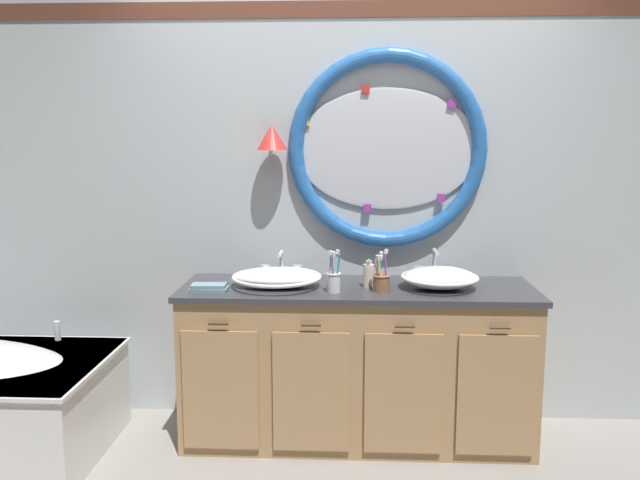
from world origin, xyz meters
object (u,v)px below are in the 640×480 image
at_px(sink_basin_left, 277,277).
at_px(soap_dispenser, 369,275).
at_px(folded_hand_towel, 209,288).
at_px(toothbrush_holder_left, 334,280).
at_px(sink_basin_right, 440,278).
at_px(toothbrush_holder_right, 381,281).

relative_size(sink_basin_left, soap_dispenser, 3.15).
relative_size(soap_dispenser, folded_hand_towel, 0.80).
distance_m(toothbrush_holder_left, folded_hand_towel, 0.65).
bearing_deg(sink_basin_right, soap_dispenser, 177.97).
relative_size(sink_basin_left, sink_basin_right, 1.17).
xyz_separation_m(sink_basin_right, soap_dispenser, (-0.37, 0.01, 0.01)).
distance_m(sink_basin_left, toothbrush_holder_right, 0.56).
xyz_separation_m(sink_basin_left, soap_dispenser, (0.49, 0.01, 0.02)).
relative_size(sink_basin_right, toothbrush_holder_left, 1.84).
xyz_separation_m(toothbrush_holder_right, folded_hand_towel, (-0.89, -0.04, -0.03)).
height_order(sink_basin_left, toothbrush_holder_left, toothbrush_holder_left).
bearing_deg(toothbrush_holder_left, soap_dispenser, 34.25).
distance_m(sink_basin_right, folded_hand_towel, 1.20).
bearing_deg(toothbrush_holder_left, sink_basin_right, 11.34).
relative_size(toothbrush_holder_left, soap_dispenser, 1.46).
height_order(sink_basin_right, toothbrush_holder_right, toothbrush_holder_right).
distance_m(soap_dispenser, folded_hand_towel, 0.84).
relative_size(toothbrush_holder_left, folded_hand_towel, 1.16).
xyz_separation_m(sink_basin_right, toothbrush_holder_left, (-0.55, -0.11, 0.00)).
height_order(sink_basin_left, sink_basin_right, sink_basin_right).
distance_m(sink_basin_right, toothbrush_holder_left, 0.56).
relative_size(sink_basin_left, toothbrush_holder_right, 2.17).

